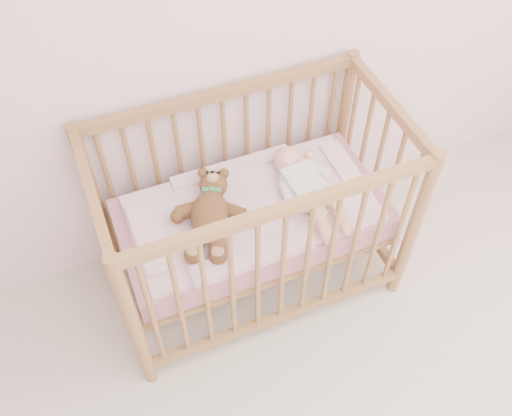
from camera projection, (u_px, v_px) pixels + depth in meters
name	position (u px, v px, depth m)	size (l,w,h in m)	color
crib	(252.00, 217.00, 2.65)	(1.36, 0.76, 1.00)	#B1784B
mattress	(252.00, 219.00, 2.66)	(1.22, 0.62, 0.13)	#C3798E
blanket	(252.00, 208.00, 2.60)	(1.10, 0.58, 0.06)	#EFA5B2
baby	(305.00, 185.00, 2.59)	(0.29, 0.59, 0.14)	white
teddy_bear	(210.00, 213.00, 2.48)	(0.36, 0.51, 0.14)	brown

